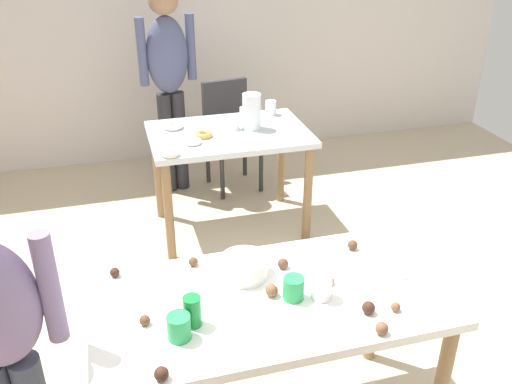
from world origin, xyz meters
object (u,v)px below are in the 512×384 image
(person_adult_far, at_px, (168,72))
(mixing_bowl, at_px, (244,267))
(dining_table_near, at_px, (271,315))
(chair_far_table, at_px, (230,128))
(pitcher_far, at_px, (252,111))
(dining_table_far, at_px, (229,147))
(soda_can, at_px, (192,311))

(person_adult_far, distance_m, mixing_bowl, 2.37)
(dining_table_near, relative_size, chair_far_table, 1.60)
(person_adult_far, bearing_deg, chair_far_table, -2.80)
(dining_table_near, xyz_separation_m, mixing_bowl, (-0.07, 0.16, 0.14))
(chair_far_table, height_order, pitcher_far, pitcher_far)
(dining_table_near, relative_size, mixing_bowl, 6.93)
(chair_far_table, relative_size, mixing_bowl, 4.33)
(dining_table_far, height_order, soda_can, soda_can)
(dining_table_near, xyz_separation_m, soda_can, (-0.32, -0.08, 0.16))
(person_adult_far, xyz_separation_m, mixing_bowl, (-0.02, -2.36, -0.20))
(soda_can, height_order, pitcher_far, pitcher_far)
(chair_far_table, bearing_deg, dining_table_near, -99.38)
(dining_table_near, bearing_deg, person_adult_far, 91.14)
(mixing_bowl, height_order, soda_can, soda_can)
(person_adult_far, xyz_separation_m, soda_can, (-0.27, -2.61, -0.18))
(person_adult_far, distance_m, soda_can, 2.63)
(dining_table_near, height_order, person_adult_far, person_adult_far)
(dining_table_near, height_order, mixing_bowl, mixing_bowl)
(chair_far_table, relative_size, soda_can, 7.13)
(dining_table_far, bearing_deg, mixing_bowl, -100.82)
(dining_table_near, xyz_separation_m, person_adult_far, (-0.05, 2.53, 0.33))
(chair_far_table, bearing_deg, pitcher_far, -90.25)
(dining_table_far, bearing_deg, soda_can, -106.89)
(person_adult_far, height_order, mixing_bowl, person_adult_far)
(dining_table_far, distance_m, pitcher_far, 0.29)
(dining_table_far, height_order, chair_far_table, chair_far_table)
(dining_table_near, distance_m, pitcher_far, 1.86)
(person_adult_far, height_order, soda_can, person_adult_far)
(chair_far_table, relative_size, person_adult_far, 0.53)
(soda_can, bearing_deg, person_adult_far, 84.03)
(dining_table_near, relative_size, dining_table_far, 1.30)
(dining_table_near, xyz_separation_m, pitcher_far, (0.41, 1.80, 0.22))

